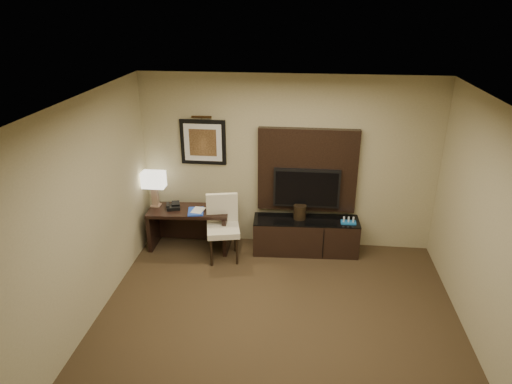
# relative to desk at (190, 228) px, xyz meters

# --- Properties ---
(floor) EXTENTS (4.50, 5.00, 0.01)m
(floor) POSITION_rel_desk_xyz_m (1.50, -2.14, -0.34)
(floor) COLOR #362818
(floor) RESTS_ON ground
(ceiling) EXTENTS (4.50, 5.00, 0.01)m
(ceiling) POSITION_rel_desk_xyz_m (1.50, -2.14, 2.37)
(ceiling) COLOR silver
(ceiling) RESTS_ON wall_back
(wall_back) EXTENTS (4.50, 0.01, 2.70)m
(wall_back) POSITION_rel_desk_xyz_m (1.50, 0.36, 1.02)
(wall_back) COLOR tan
(wall_back) RESTS_ON floor
(wall_left) EXTENTS (0.01, 5.00, 2.70)m
(wall_left) POSITION_rel_desk_xyz_m (-0.75, -2.14, 1.02)
(wall_left) COLOR tan
(wall_left) RESTS_ON floor
(wall_right) EXTENTS (0.01, 5.00, 2.70)m
(wall_right) POSITION_rel_desk_xyz_m (3.75, -2.14, 1.02)
(wall_right) COLOR tan
(wall_right) RESTS_ON floor
(desk) EXTENTS (1.28, 0.62, 0.67)m
(desk) POSITION_rel_desk_xyz_m (0.00, 0.00, 0.00)
(desk) COLOR black
(desk) RESTS_ON floor
(credenza) EXTENTS (1.63, 0.52, 0.55)m
(credenza) POSITION_rel_desk_xyz_m (1.82, 0.06, -0.06)
(credenza) COLOR black
(credenza) RESTS_ON floor
(tv_wall_panel) EXTENTS (1.50, 0.12, 1.30)m
(tv_wall_panel) POSITION_rel_desk_xyz_m (1.80, 0.30, 0.94)
(tv_wall_panel) COLOR black
(tv_wall_panel) RESTS_ON wall_back
(tv) EXTENTS (1.00, 0.08, 0.60)m
(tv) POSITION_rel_desk_xyz_m (1.80, 0.20, 0.69)
(tv) COLOR black
(tv) RESTS_ON tv_wall_panel
(artwork) EXTENTS (0.70, 0.04, 0.70)m
(artwork) POSITION_rel_desk_xyz_m (0.20, 0.34, 1.32)
(artwork) COLOR black
(artwork) RESTS_ON wall_back
(picture_light) EXTENTS (0.04, 0.04, 0.30)m
(picture_light) POSITION_rel_desk_xyz_m (0.20, 0.30, 1.72)
(picture_light) COLOR #432C15
(picture_light) RESTS_ON wall_back
(desk_chair) EXTENTS (0.58, 0.64, 0.99)m
(desk_chair) POSITION_rel_desk_xyz_m (0.59, -0.28, 0.16)
(desk_chair) COLOR beige
(desk_chair) RESTS_ON floor
(table_lamp) EXTENTS (0.37, 0.28, 0.53)m
(table_lamp) POSITION_rel_desk_xyz_m (-0.54, 0.07, 0.60)
(table_lamp) COLOR #99775F
(table_lamp) RESTS_ON desk
(desk_phone) EXTENTS (0.24, 0.23, 0.10)m
(desk_phone) POSITION_rel_desk_xyz_m (-0.24, -0.00, 0.38)
(desk_phone) COLOR black
(desk_phone) RESTS_ON desk
(blue_folder) EXTENTS (0.29, 0.35, 0.02)m
(blue_folder) POSITION_rel_desk_xyz_m (0.13, -0.08, 0.34)
(blue_folder) COLOR #1C40B6
(blue_folder) RESTS_ON desk
(book) EXTENTS (0.18, 0.05, 0.24)m
(book) POSITION_rel_desk_xyz_m (0.07, -0.04, 0.45)
(book) COLOR #B8AD90
(book) RESTS_ON desk
(water_bottle) EXTENTS (0.07, 0.07, 0.19)m
(water_bottle) POSITION_rel_desk_xyz_m (0.38, 0.06, 0.43)
(water_bottle) COLOR silver
(water_bottle) RESTS_ON desk
(ice_bucket) EXTENTS (0.23, 0.23, 0.22)m
(ice_bucket) POSITION_rel_desk_xyz_m (1.71, 0.10, 0.33)
(ice_bucket) COLOR black
(ice_bucket) RESTS_ON credenza
(minibar_tray) EXTENTS (0.23, 0.14, 0.08)m
(minibar_tray) POSITION_rel_desk_xyz_m (2.45, 0.02, 0.26)
(minibar_tray) COLOR #1B6AB5
(minibar_tray) RESTS_ON credenza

